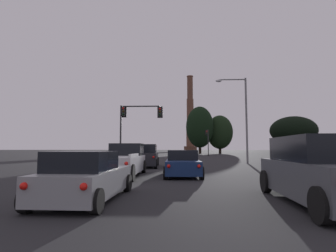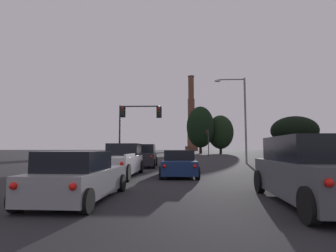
{
  "view_description": "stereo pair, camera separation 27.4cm",
  "coord_description": "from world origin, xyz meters",
  "px_view_note": "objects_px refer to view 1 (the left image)",
  "views": [
    {
      "loc": [
        -0.37,
        0.48,
        1.51
      ],
      "look_at": [
        -2.25,
        47.8,
        5.6
      ],
      "focal_mm": 28.0,
      "sensor_mm": 36.0,
      "label": 1
    },
    {
      "loc": [
        -0.1,
        0.49,
        1.51
      ],
      "look_at": [
        -2.25,
        47.8,
        5.6
      ],
      "focal_mm": 28.0,
      "sensor_mm": 36.0,
      "label": 2
    }
  ],
  "objects_px": {
    "sedan_center_lane_second": "(182,164)",
    "suv_right_lane_third": "(320,171)",
    "suv_left_lane_front": "(146,156)",
    "traffic_light_overhead_left": "(134,119)",
    "hatchback_left_lane_third": "(86,178)",
    "pickup_truck_left_lane_second": "(122,161)",
    "traffic_light_far_right": "(208,139)",
    "street_lamp": "(242,111)",
    "smokestack": "(190,121)"
  },
  "relations": [
    {
      "from": "pickup_truck_left_lane_second",
      "to": "hatchback_left_lane_third",
      "type": "distance_m",
      "value": 6.93
    },
    {
      "from": "pickup_truck_left_lane_second",
      "to": "street_lamp",
      "type": "xyz_separation_m",
      "value": [
        9.67,
        12.46,
        4.6
      ]
    },
    {
      "from": "sedan_center_lane_second",
      "to": "pickup_truck_left_lane_second",
      "type": "bearing_deg",
      "value": -174.78
    },
    {
      "from": "hatchback_left_lane_third",
      "to": "traffic_light_far_right",
      "type": "height_order",
      "value": "traffic_light_far_right"
    },
    {
      "from": "suv_left_lane_front",
      "to": "traffic_light_far_right",
      "type": "bearing_deg",
      "value": 72.44
    },
    {
      "from": "suv_left_lane_front",
      "to": "traffic_light_overhead_left",
      "type": "distance_m",
      "value": 7.7
    },
    {
      "from": "suv_right_lane_third",
      "to": "suv_left_lane_front",
      "type": "relative_size",
      "value": 1.0
    },
    {
      "from": "hatchback_left_lane_third",
      "to": "traffic_light_far_right",
      "type": "distance_m",
      "value": 47.91
    },
    {
      "from": "hatchback_left_lane_third",
      "to": "traffic_light_far_right",
      "type": "xyz_separation_m",
      "value": [
        8.76,
        47.01,
        2.93
      ]
    },
    {
      "from": "suv_right_lane_third",
      "to": "hatchback_left_lane_third",
      "type": "xyz_separation_m",
      "value": [
        -6.57,
        0.29,
        -0.23
      ]
    },
    {
      "from": "traffic_light_overhead_left",
      "to": "suv_left_lane_front",
      "type": "bearing_deg",
      "value": -72.18
    },
    {
      "from": "traffic_light_overhead_left",
      "to": "smokestack",
      "type": "distance_m",
      "value": 142.93
    },
    {
      "from": "traffic_light_overhead_left",
      "to": "street_lamp",
      "type": "bearing_deg",
      "value": -5.34
    },
    {
      "from": "suv_left_lane_front",
      "to": "pickup_truck_left_lane_second",
      "type": "height_order",
      "value": "suv_left_lane_front"
    },
    {
      "from": "sedan_center_lane_second",
      "to": "traffic_light_overhead_left",
      "type": "distance_m",
      "value": 14.66
    },
    {
      "from": "traffic_light_overhead_left",
      "to": "traffic_light_far_right",
      "type": "relative_size",
      "value": 1.14
    },
    {
      "from": "sedan_center_lane_second",
      "to": "suv_right_lane_third",
      "type": "height_order",
      "value": "suv_right_lane_third"
    },
    {
      "from": "hatchback_left_lane_third",
      "to": "suv_right_lane_third",
      "type": "bearing_deg",
      "value": -1.03
    },
    {
      "from": "sedan_center_lane_second",
      "to": "hatchback_left_lane_third",
      "type": "distance_m",
      "value": 7.83
    },
    {
      "from": "pickup_truck_left_lane_second",
      "to": "street_lamp",
      "type": "bearing_deg",
      "value": 51.8
    },
    {
      "from": "sedan_center_lane_second",
      "to": "pickup_truck_left_lane_second",
      "type": "height_order",
      "value": "pickup_truck_left_lane_second"
    },
    {
      "from": "traffic_light_overhead_left",
      "to": "suv_right_lane_third",
      "type": "bearing_deg",
      "value": -67.35
    },
    {
      "from": "traffic_light_overhead_left",
      "to": "smokestack",
      "type": "height_order",
      "value": "smokestack"
    },
    {
      "from": "suv_left_lane_front",
      "to": "street_lamp",
      "type": "distance_m",
      "value": 11.59
    },
    {
      "from": "sedan_center_lane_second",
      "to": "traffic_light_overhead_left",
      "type": "relative_size",
      "value": 0.76
    },
    {
      "from": "suv_right_lane_third",
      "to": "pickup_truck_left_lane_second",
      "type": "xyz_separation_m",
      "value": [
        -7.01,
        7.21,
        -0.09
      ]
    },
    {
      "from": "hatchback_left_lane_third",
      "to": "traffic_light_overhead_left",
      "type": "bearing_deg",
      "value": 97.32
    },
    {
      "from": "traffic_light_far_right",
      "to": "street_lamp",
      "type": "relative_size",
      "value": 0.62
    },
    {
      "from": "traffic_light_far_right",
      "to": "street_lamp",
      "type": "xyz_separation_m",
      "value": [
        0.47,
        -27.64,
        1.81
      ]
    },
    {
      "from": "suv_left_lane_front",
      "to": "traffic_light_overhead_left",
      "type": "bearing_deg",
      "value": 105.2
    },
    {
      "from": "pickup_truck_left_lane_second",
      "to": "traffic_light_overhead_left",
      "type": "distance_m",
      "value": 14.17
    },
    {
      "from": "hatchback_left_lane_third",
      "to": "street_lamp",
      "type": "height_order",
      "value": "street_lamp"
    },
    {
      "from": "pickup_truck_left_lane_second",
      "to": "hatchback_left_lane_third",
      "type": "relative_size",
      "value": 1.33
    },
    {
      "from": "sedan_center_lane_second",
      "to": "street_lamp",
      "type": "bearing_deg",
      "value": 61.89
    },
    {
      "from": "suv_right_lane_third",
      "to": "traffic_light_far_right",
      "type": "xyz_separation_m",
      "value": [
        2.19,
        47.31,
        2.69
      ]
    },
    {
      "from": "traffic_light_overhead_left",
      "to": "smokestack",
      "type": "bearing_deg",
      "value": 84.94
    },
    {
      "from": "suv_left_lane_front",
      "to": "hatchback_left_lane_third",
      "type": "relative_size",
      "value": 1.2
    },
    {
      "from": "smokestack",
      "to": "hatchback_left_lane_third",
      "type": "bearing_deg",
      "value": -93.69
    },
    {
      "from": "suv_right_lane_third",
      "to": "suv_left_lane_front",
      "type": "distance_m",
      "value": 15.8
    },
    {
      "from": "suv_right_lane_third",
      "to": "hatchback_left_lane_third",
      "type": "distance_m",
      "value": 6.59
    },
    {
      "from": "sedan_center_lane_second",
      "to": "street_lamp",
      "type": "height_order",
      "value": "street_lamp"
    },
    {
      "from": "suv_right_lane_third",
      "to": "suv_left_lane_front",
      "type": "height_order",
      "value": "same"
    },
    {
      "from": "pickup_truck_left_lane_second",
      "to": "traffic_light_overhead_left",
      "type": "bearing_deg",
      "value": 96.53
    },
    {
      "from": "suv_right_lane_third",
      "to": "traffic_light_far_right",
      "type": "relative_size",
      "value": 0.91
    },
    {
      "from": "hatchback_left_lane_third",
      "to": "street_lamp",
      "type": "bearing_deg",
      "value": 66.04
    },
    {
      "from": "pickup_truck_left_lane_second",
      "to": "traffic_light_far_right",
      "type": "xyz_separation_m",
      "value": [
        9.2,
        40.1,
        2.79
      ]
    },
    {
      "from": "suv_right_lane_third",
      "to": "traffic_light_far_right",
      "type": "distance_m",
      "value": 47.43
    },
    {
      "from": "suv_right_lane_third",
      "to": "street_lamp",
      "type": "relative_size",
      "value": 0.56
    },
    {
      "from": "sedan_center_lane_second",
      "to": "pickup_truck_left_lane_second",
      "type": "distance_m",
      "value": 3.39
    },
    {
      "from": "sedan_center_lane_second",
      "to": "suv_right_lane_third",
      "type": "distance_m",
      "value": 8.39
    }
  ]
}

